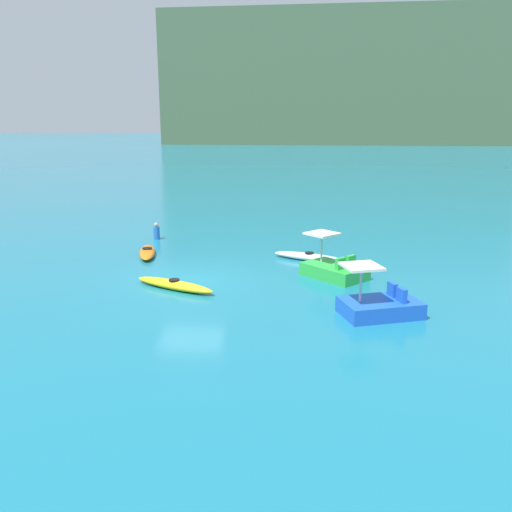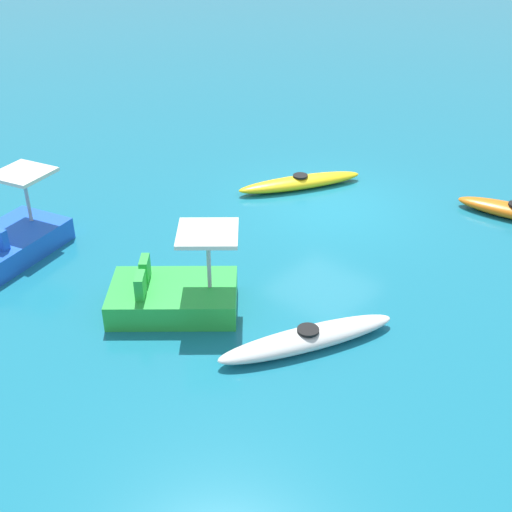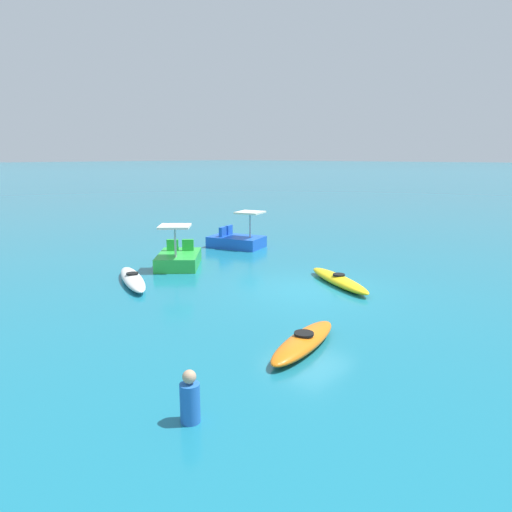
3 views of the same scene
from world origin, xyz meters
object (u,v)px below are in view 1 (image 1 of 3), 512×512
Objects in this scene: pedal_boat_blue at (380,305)px; kayak_yellow at (174,285)px; kayak_orange at (147,252)px; kayak_white at (309,257)px; person_near_shore at (157,232)px; pedal_boat_green at (334,269)px.

kayak_yellow is at bearing 160.41° from pedal_boat_blue.
kayak_orange is 1.07× the size of pedal_boat_blue.
pedal_boat_blue is at bearing -75.34° from kayak_white.
kayak_yellow and kayak_orange have the same top height.
kayak_yellow is 8.87m from person_near_shore.
kayak_orange is at bearing 140.84° from pedal_boat_blue.
pedal_boat_blue is at bearing -76.88° from pedal_boat_green.
kayak_orange and kayak_white have the same top height.
kayak_white is (7.34, -0.60, -0.00)m from kayak_orange.
pedal_boat_green is (5.97, 1.76, 0.17)m from kayak_yellow.
pedal_boat_blue reaches higher than kayak_white.
person_near_shore is at bearing 106.50° from kayak_yellow.
pedal_boat_blue is 3.09× the size of person_near_shore.
kayak_white is 2.73m from pedal_boat_green.
person_near_shore is at bearing 95.56° from kayak_orange.
pedal_boat_blue is at bearing -19.59° from kayak_yellow.
person_near_shore is (-7.69, 4.14, 0.22)m from kayak_white.
kayak_orange is 0.88× the size of kayak_white.
kayak_white is 1.19× the size of pedal_boat_green.
kayak_orange is at bearing 158.52° from pedal_boat_green.
person_near_shore is (-8.49, 6.74, 0.05)m from pedal_boat_green.
kayak_yellow is 3.75× the size of person_near_shore.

